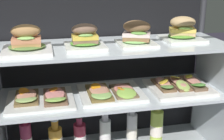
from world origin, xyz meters
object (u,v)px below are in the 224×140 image
juice_bottle_tucked_behind (26,140)px  juice_bottle_back_center (157,126)px  open_sandwich_tray_far_left (41,98)px  juice_bottle_near_post (80,137)px  open_sandwich_tray_near_right_corner (110,92)px  plated_roll_sandwich_right_of_center (85,39)px  plated_roll_sandwich_near_right_corner (137,35)px  juice_bottle_front_second (105,133)px  plated_roll_sandwich_far_right (27,43)px  open_sandwich_tray_near_left_corner (179,85)px  plated_roll_sandwich_near_left_corner (182,31)px  juice_bottle_front_right_end (132,129)px

juice_bottle_tucked_behind → juice_bottle_back_center: size_ratio=0.93×
open_sandwich_tray_far_left → juice_bottle_back_center: size_ratio=1.22×
juice_bottle_near_post → juice_bottle_back_center: juice_bottle_back_center is taller
open_sandwich_tray_far_left → juice_bottle_tucked_behind: 0.28m
juice_bottle_near_post → open_sandwich_tray_near_right_corner: bearing=-27.6°
plated_roll_sandwich_right_of_center → juice_bottle_near_post: plated_roll_sandwich_right_of_center is taller
juice_bottle_tucked_behind → juice_bottle_near_post: bearing=-1.7°
plated_roll_sandwich_right_of_center → plated_roll_sandwich_near_right_corner: plated_roll_sandwich_near_right_corner is taller
juice_bottle_front_second → plated_roll_sandwich_right_of_center: bearing=-139.9°
juice_bottle_near_post → open_sandwich_tray_far_left: bearing=-159.5°
plated_roll_sandwich_far_right → juice_bottle_front_second: bearing=16.0°
plated_roll_sandwich_near_right_corner → juice_bottle_near_post: (-0.28, 0.07, -0.55)m
open_sandwich_tray_far_left → open_sandwich_tray_near_left_corner: open_sandwich_tray_near_left_corner is taller
juice_bottle_back_center → plated_roll_sandwich_near_left_corner: bearing=-8.6°
plated_roll_sandwich_near_left_corner → open_sandwich_tray_near_right_corner: plated_roll_sandwich_near_left_corner is taller
plated_roll_sandwich_right_of_center → juice_bottle_front_second: bearing=40.1°
plated_roll_sandwich_near_right_corner → juice_bottle_tucked_behind: bearing=171.8°
plated_roll_sandwich_far_right → open_sandwich_tray_near_left_corner: bearing=2.5°
plated_roll_sandwich_near_right_corner → open_sandwich_tray_far_left: plated_roll_sandwich_near_right_corner is taller
plated_roll_sandwich_far_right → open_sandwich_tray_near_left_corner: plated_roll_sandwich_far_right is taller
open_sandwich_tray_far_left → juice_bottle_near_post: size_ratio=1.46×
juice_bottle_front_right_end → plated_roll_sandwich_near_left_corner: bearing=-7.4°
plated_roll_sandwich_right_of_center → plated_roll_sandwich_near_left_corner: (0.50, 0.06, 0.00)m
juice_bottle_front_second → plated_roll_sandwich_near_right_corner: bearing=-28.6°
juice_bottle_tucked_behind → plated_roll_sandwich_near_left_corner: bearing=-2.3°
juice_bottle_near_post → juice_bottle_front_right_end: size_ratio=0.88×
juice_bottle_front_second → juice_bottle_back_center: (0.29, -0.01, 0.01)m
plated_roll_sandwich_near_left_corner → juice_bottle_back_center: size_ratio=0.78×
open_sandwich_tray_near_right_corner → juice_bottle_back_center: bearing=14.1°
plated_roll_sandwich_near_left_corner → juice_bottle_back_center: bearing=171.4°
plated_roll_sandwich_far_right → juice_bottle_front_second: 0.66m
plated_roll_sandwich_right_of_center → plated_roll_sandwich_near_right_corner: (0.25, 0.02, 0.01)m
juice_bottle_tucked_behind → juice_bottle_front_second: size_ratio=1.04×
plated_roll_sandwich_right_of_center → open_sandwich_tray_far_left: 0.35m
juice_bottle_front_right_end → juice_bottle_back_center: 0.14m
plated_roll_sandwich_near_left_corner → open_sandwich_tray_near_left_corner: size_ratio=0.64×
plated_roll_sandwich_near_right_corner → juice_bottle_front_second: bearing=151.4°
open_sandwich_tray_near_left_corner → open_sandwich_tray_far_left: bearing=-179.9°
open_sandwich_tray_far_left → open_sandwich_tray_near_left_corner: 0.70m
open_sandwich_tray_far_left → open_sandwich_tray_near_right_corner: open_sandwich_tray_near_right_corner is taller
juice_bottle_front_second → juice_bottle_front_right_end: 0.15m
plated_roll_sandwich_far_right → juice_bottle_front_right_end: size_ratio=0.87×
plated_roll_sandwich_right_of_center → juice_bottle_tucked_behind: bearing=162.5°
open_sandwich_tray_near_right_corner → juice_bottle_front_second: size_ratio=1.36×
open_sandwich_tray_near_left_corner → juice_bottle_near_post: open_sandwich_tray_near_left_corner is taller
plated_roll_sandwich_near_left_corner → open_sandwich_tray_far_left: bearing=-176.4°
plated_roll_sandwich_near_left_corner → open_sandwich_tray_near_left_corner: plated_roll_sandwich_near_left_corner is taller
plated_roll_sandwich_near_right_corner → juice_bottle_front_second: (-0.14, 0.08, -0.55)m
plated_roll_sandwich_right_of_center → open_sandwich_tray_near_left_corner: size_ratio=0.58×
plated_roll_sandwich_near_left_corner → open_sandwich_tray_far_left: 0.77m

